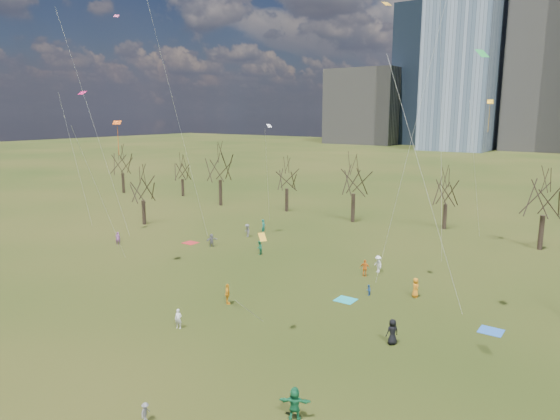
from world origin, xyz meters
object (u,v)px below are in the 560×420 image
Objects in this scene: blanket_crimson at (190,243)px; person_1 at (178,319)px; blanket_teal at (346,300)px; blanket_navy at (491,331)px; person_4 at (227,294)px.

person_1 is at bearing -46.96° from blanket_crimson.
blanket_navy is (11.26, 0.57, 0.00)m from blanket_teal.
person_1 is (-7.30, -11.78, 0.71)m from blanket_teal.
person_4 is (-7.43, -6.26, 0.84)m from blanket_teal.
blanket_teal is 24.45m from blanket_crimson.
blanket_navy is 1.10× the size of person_1.
person_1 is 5.53m from person_4.
blanket_teal is 9.75m from person_4.
person_4 is (16.31, -12.09, 0.84)m from blanket_crimson.
blanket_teal and blanket_crimson have the same top height.
person_1 is at bearing 135.17° from person_4.
blanket_navy is 35.40m from blanket_crimson.
blanket_teal is 1.00× the size of blanket_crimson.
person_1 reaches higher than blanket_teal.
blanket_navy is 19.92m from person_4.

